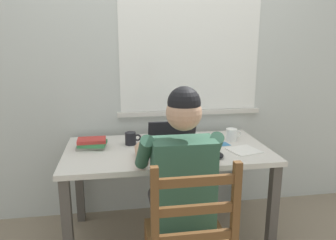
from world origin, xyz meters
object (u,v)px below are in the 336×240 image
computer_mouse (219,155)px  desk (167,160)px  seated_person (179,179)px  book_stack_main (92,143)px  coffee_mug_white (232,135)px  landscape_photo_print (220,144)px  coffee_mug_dark (131,138)px  laptop (174,148)px

computer_mouse → desk: bearing=141.7°
seated_person → book_stack_main: bearing=133.9°
computer_mouse → coffee_mug_white: 0.41m
desk → book_stack_main: size_ratio=6.61×
desk → computer_mouse: size_ratio=14.39×
coffee_mug_white → desk: bearing=-168.3°
landscape_photo_print → book_stack_main: bearing=167.1°
desk → landscape_photo_print: size_ratio=11.07×
seated_person → book_stack_main: 0.76m
coffee_mug_dark → landscape_photo_print: 0.66m
coffee_mug_white → coffee_mug_dark: bearing=178.6°
desk → computer_mouse: computer_mouse is taller
coffee_mug_dark → laptop: bearing=-46.5°
seated_person → landscape_photo_print: size_ratio=9.44×
desk → book_stack_main: 0.55m
coffee_mug_white → landscape_photo_print: (-0.12, -0.09, -0.05)m
desk → laptop: bearing=-82.0°
coffee_mug_white → laptop: bearing=-151.6°
laptop → landscape_photo_print: (0.38, 0.18, -0.05)m
computer_mouse → landscape_photo_print: bearing=69.6°
computer_mouse → book_stack_main: size_ratio=0.46×
book_stack_main → landscape_photo_print: (0.93, -0.06, -0.04)m
desk → landscape_photo_print: (0.40, 0.02, 0.09)m
seated_person → book_stack_main: (-0.53, 0.55, 0.07)m
coffee_mug_white → seated_person: bearing=-132.6°
seated_person → computer_mouse: 0.38m
laptop → computer_mouse: size_ratio=3.30×
coffee_mug_dark → coffee_mug_white: bearing=-1.4°
landscape_photo_print → computer_mouse: bearing=-119.4°
coffee_mug_dark → book_stack_main: 0.28m
laptop → coffee_mug_dark: laptop is taller
desk → coffee_mug_dark: (-0.25, 0.13, 0.13)m
computer_mouse → coffee_mug_white: coffee_mug_white is taller
seated_person → laptop: size_ratio=3.72×
coffee_mug_white → book_stack_main: coffee_mug_white is taller
desk → coffee_mug_dark: 0.31m
desk → coffee_mug_white: size_ratio=11.67×
computer_mouse → book_stack_main: (-0.84, 0.32, 0.02)m
coffee_mug_dark → book_stack_main: bearing=-171.2°
landscape_photo_print → seated_person: bearing=-139.1°
coffee_mug_dark → landscape_photo_print: coffee_mug_dark is taller
book_stack_main → computer_mouse: bearing=-21.2°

